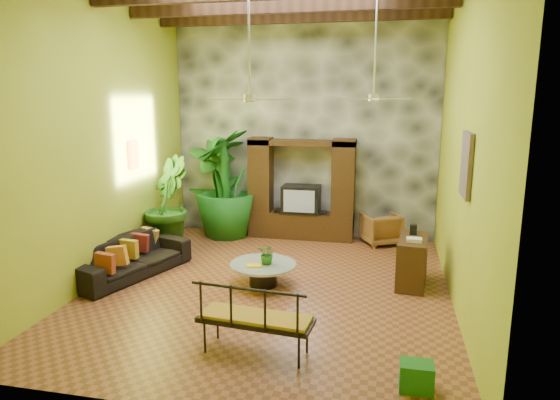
% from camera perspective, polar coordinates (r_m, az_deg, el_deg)
% --- Properties ---
extents(ground, '(7.00, 7.00, 0.00)m').
position_cam_1_polar(ground, '(8.71, -1.20, -9.98)').
color(ground, brown).
rests_on(ground, ground).
extents(back_wall, '(6.00, 0.02, 5.00)m').
position_cam_1_polar(back_wall, '(11.53, 2.82, 8.22)').
color(back_wall, '#9FAA26').
rests_on(back_wall, ground).
extents(left_wall, '(0.02, 7.00, 5.00)m').
position_cam_1_polar(left_wall, '(9.28, -19.73, 6.61)').
color(left_wall, '#9FAA26').
rests_on(left_wall, ground).
extents(right_wall, '(0.02, 7.00, 5.00)m').
position_cam_1_polar(right_wall, '(7.97, 20.32, 5.78)').
color(right_wall, '#9FAA26').
rests_on(right_wall, ground).
extents(stone_accent_wall, '(5.98, 0.10, 4.98)m').
position_cam_1_polar(stone_accent_wall, '(11.47, 2.77, 8.20)').
color(stone_accent_wall, '#383A3F').
rests_on(stone_accent_wall, ground).
extents(entertainment_center, '(2.40, 0.55, 2.30)m').
position_cam_1_polar(entertainment_center, '(11.38, 2.44, 0.37)').
color(entertainment_center, black).
rests_on(entertainment_center, ground).
extents(ceiling_fan_front, '(1.28, 1.28, 1.86)m').
position_cam_1_polar(ceiling_fan_front, '(7.74, -3.49, 13.03)').
color(ceiling_fan_front, silver).
rests_on(ceiling_fan_front, ceiling).
extents(ceiling_fan_back, '(1.28, 1.28, 1.86)m').
position_cam_1_polar(ceiling_fan_back, '(9.06, 10.69, 12.70)').
color(ceiling_fan_back, silver).
rests_on(ceiling_fan_back, ceiling).
extents(wall_art_mask, '(0.06, 0.32, 0.55)m').
position_cam_1_polar(wall_art_mask, '(10.16, -16.42, 4.96)').
color(wall_art_mask, '#C59317').
rests_on(wall_art_mask, left_wall).
extents(wall_art_painting, '(0.06, 0.70, 0.90)m').
position_cam_1_polar(wall_art_painting, '(7.39, 20.52, 3.78)').
color(wall_art_painting, navy).
rests_on(wall_art_painting, right_wall).
extents(sofa, '(1.63, 2.51, 0.68)m').
position_cam_1_polar(sofa, '(9.58, -16.83, -6.27)').
color(sofa, black).
rests_on(sofa, ground).
extents(wicker_armchair, '(0.99, 1.00, 0.69)m').
position_cam_1_polar(wicker_armchair, '(11.27, 11.45, -3.23)').
color(wicker_armchair, olive).
rests_on(wicker_armchair, ground).
extents(tall_plant_a, '(1.45, 1.35, 2.28)m').
position_cam_1_polar(tall_plant_a, '(11.88, -7.39, 1.62)').
color(tall_plant_a, '#22661B').
rests_on(tall_plant_a, ground).
extents(tall_plant_b, '(1.22, 1.35, 2.01)m').
position_cam_1_polar(tall_plant_b, '(10.71, -12.88, -0.45)').
color(tall_plant_b, '#215516').
rests_on(tall_plant_b, ground).
extents(tall_plant_c, '(1.64, 1.64, 2.50)m').
position_cam_1_polar(tall_plant_c, '(11.55, -6.19, 1.92)').
color(tall_plant_c, '#1B681E').
rests_on(tall_plant_c, ground).
extents(coffee_table, '(1.15, 1.15, 0.40)m').
position_cam_1_polar(coffee_table, '(8.73, -1.95, -8.14)').
color(coffee_table, black).
rests_on(coffee_table, ground).
extents(centerpiece_plant, '(0.41, 0.38, 0.37)m').
position_cam_1_polar(centerpiece_plant, '(8.59, -1.42, -6.15)').
color(centerpiece_plant, '#216019').
rests_on(centerpiece_plant, coffee_table).
extents(yellow_tray, '(0.30, 0.25, 0.03)m').
position_cam_1_polar(yellow_tray, '(8.54, -3.02, -7.47)').
color(yellow_tray, '#F7F41A').
rests_on(yellow_tray, coffee_table).
extents(iron_bench, '(1.51, 0.67, 0.57)m').
position_cam_1_polar(iron_bench, '(6.42, -2.99, -13.11)').
color(iron_bench, black).
rests_on(iron_bench, ground).
extents(side_console, '(0.58, 1.09, 0.84)m').
position_cam_1_polar(side_console, '(9.01, 14.88, -6.80)').
color(side_console, '#311B0F').
rests_on(side_console, ground).
extents(green_bin, '(0.37, 0.28, 0.33)m').
position_cam_1_polar(green_bin, '(6.12, 15.32, -18.86)').
color(green_bin, '#1E7136').
rests_on(green_bin, ground).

